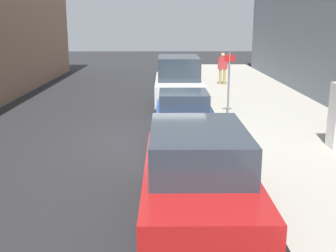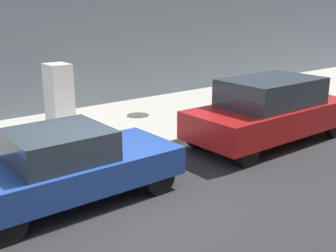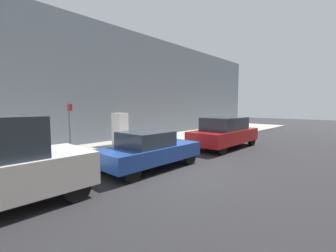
# 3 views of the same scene
# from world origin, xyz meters

# --- Properties ---
(ground_plane) EXTENTS (80.00, 80.00, 0.00)m
(ground_plane) POSITION_xyz_m (0.00, 0.00, 0.00)
(ground_plane) COLOR #28282B
(sidewalk_slab) EXTENTS (4.76, 44.00, 0.16)m
(sidewalk_slab) POSITION_xyz_m (-4.37, 0.00, 0.08)
(sidewalk_slab) COLOR #B2ADA0
(sidewalk_slab) RESTS_ON ground
(street_sign_post) EXTENTS (0.36, 0.07, 2.34)m
(street_sign_post) POSITION_xyz_m (-2.41, -2.57, 1.48)
(street_sign_post) COLOR slate
(street_sign_post) RESTS_ON sidewalk_slab
(pedestrian_walking_far) EXTENTS (0.51, 0.24, 1.76)m
(pedestrian_walking_far) POSITION_xyz_m (-3.28, -10.60, 1.19)
(pedestrian_walking_far) COLOR #A8934C
(pedestrian_walking_far) RESTS_ON sidewalk_slab
(parked_van_white) EXTENTS (1.97, 5.03, 2.13)m
(parked_van_white) POSITION_xyz_m (-0.67, -5.53, 1.05)
(parked_van_white) COLOR silver
(parked_van_white) RESTS_ON ground
(parked_hatchback_blue) EXTENTS (1.76, 4.07, 1.42)m
(parked_hatchback_blue) POSITION_xyz_m (-0.67, -0.39, 0.72)
(parked_hatchback_blue) COLOR #23479E
(parked_hatchback_blue) RESTS_ON ground
(parked_suv_red) EXTENTS (1.95, 4.75, 1.73)m
(parked_suv_red) POSITION_xyz_m (-0.67, 5.37, 0.89)
(parked_suv_red) COLOR red
(parked_suv_red) RESTS_ON ground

